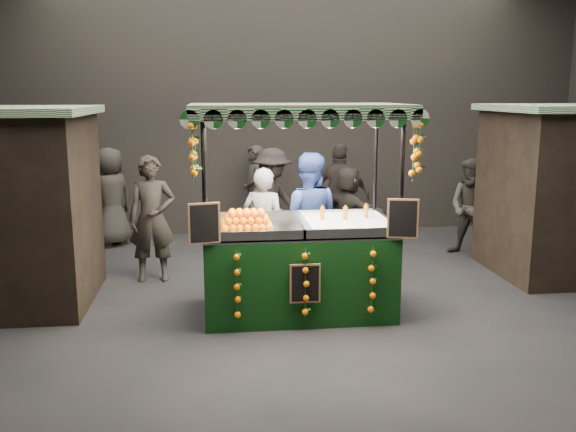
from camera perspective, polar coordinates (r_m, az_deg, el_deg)
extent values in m
plane|color=black|center=(8.07, 3.18, -9.00)|extent=(12.00, 12.00, 0.00)
cube|color=black|center=(12.54, -0.66, 9.88)|extent=(12.00, 0.10, 5.00)
cube|color=black|center=(2.81, 21.52, 4.68)|extent=(12.00, 0.10, 5.00)
cube|color=black|center=(8.04, 0.86, -5.07)|extent=(2.34, 1.28, 1.07)
cube|color=#B6B9BD|center=(7.90, 0.87, -1.21)|extent=(2.34, 1.28, 0.04)
cylinder|color=black|center=(7.20, -7.50, -0.97)|extent=(0.05, 0.05, 2.56)
cylinder|color=black|center=(7.52, 10.14, -0.53)|extent=(0.05, 0.05, 2.56)
cylinder|color=black|center=(8.40, -7.41, 0.76)|extent=(0.05, 0.05, 2.56)
cylinder|color=black|center=(8.67, 7.83, 1.08)|extent=(0.05, 0.05, 2.56)
cube|color=#114D17|center=(7.72, 0.91, 9.82)|extent=(2.61, 1.54, 0.09)
cube|color=white|center=(8.00, 5.42, -0.65)|extent=(1.04, 1.15, 0.09)
cube|color=black|center=(7.13, -7.60, -0.66)|extent=(0.36, 0.10, 0.47)
cube|color=black|center=(7.45, 10.37, -0.23)|extent=(0.36, 0.10, 0.47)
cube|color=black|center=(7.38, 1.57, -6.14)|extent=(0.36, 0.03, 0.47)
imported|color=gray|center=(9.03, -2.21, -1.06)|extent=(0.75, 0.63, 1.74)
imported|color=navy|center=(9.04, 1.81, -0.37)|extent=(1.10, 0.94, 1.95)
imported|color=black|center=(9.51, -12.23, -0.24)|extent=(0.70, 0.47, 1.88)
imported|color=#2D2925|center=(11.20, 16.35, 0.73)|extent=(1.03, 1.03, 1.68)
imported|color=black|center=(11.40, 4.72, 1.85)|extent=(1.20, 0.89, 1.89)
imported|color=black|center=(10.96, -1.46, 1.38)|extent=(1.35, 1.29, 1.84)
imported|color=#2B2722|center=(11.93, -15.79, 1.68)|extent=(1.04, 1.02, 1.81)
imported|color=#2B2523|center=(10.89, 5.49, 0.47)|extent=(1.09, 1.47, 1.54)
imported|color=#2A2422|center=(12.23, -3.08, 2.25)|extent=(0.52, 0.70, 1.78)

